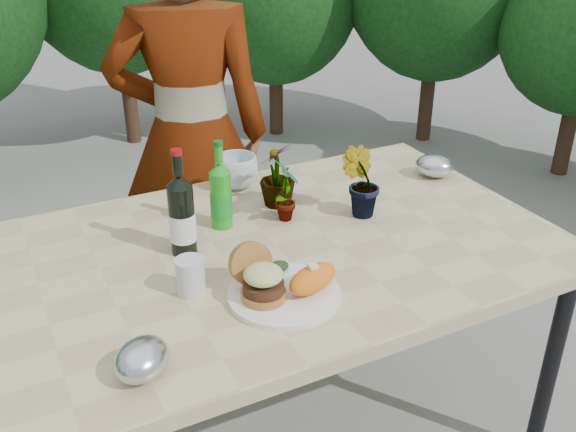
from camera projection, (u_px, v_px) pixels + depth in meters
name	position (u px, v px, depth m)	size (l,w,h in m)	color
patio_table	(275.00, 263.00, 1.83)	(1.60, 1.00, 0.75)	tan
dinner_plate	(284.00, 295.00, 1.57)	(0.28, 0.28, 0.01)	white
burger_stack	(260.00, 278.00, 1.54)	(0.11, 0.16, 0.11)	#B7722D
sweet_potato	(313.00, 279.00, 1.57)	(0.15, 0.08, 0.06)	orange
grilled_veg	(274.00, 268.00, 1.65)	(0.08, 0.05, 0.03)	olive
wine_bottle	(182.00, 216.00, 1.72)	(0.07, 0.07, 0.30)	black
sparkling_water	(221.00, 196.00, 1.86)	(0.06, 0.06, 0.27)	#209B1C
plastic_cup	(190.00, 276.00, 1.58)	(0.07, 0.07, 0.10)	silver
seedling_left	(286.00, 190.00, 1.90)	(0.11, 0.07, 0.20)	#2B5D20
seedling_mid	(361.00, 183.00, 1.93)	(0.12, 0.09, 0.21)	#235C1F
seedling_right	(278.00, 175.00, 1.99)	(0.11, 0.11, 0.20)	#2A591E
blue_bowl	(237.00, 172.00, 2.13)	(0.14, 0.14, 0.11)	silver
foil_packet_left	(142.00, 359.00, 1.31)	(0.13, 0.11, 0.08)	#B5B9BD
foil_packet_right	(434.00, 166.00, 2.22)	(0.13, 0.11, 0.08)	silver
person	(191.00, 138.00, 2.38)	(0.60, 0.39, 1.64)	#8E6047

